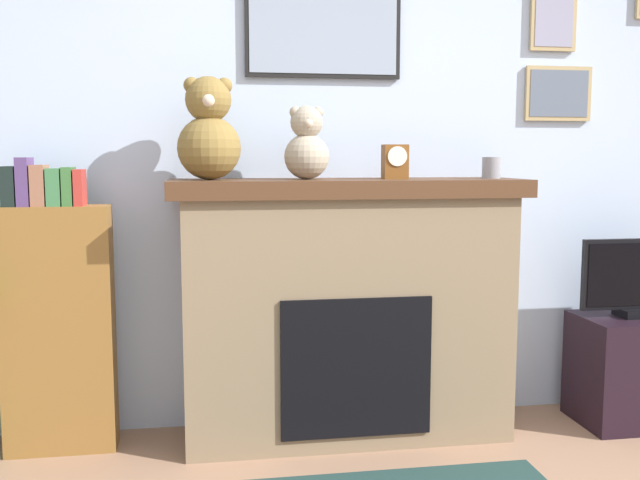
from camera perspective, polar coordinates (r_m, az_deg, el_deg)
The scene contains 9 objects.
back_wall at distance 3.59m, azimuth 2.23°, elevation 6.33°, with size 5.20×0.15×2.60m.
fireplace at distance 3.37m, azimuth 2.16°, elevation -5.48°, with size 1.63×0.51×1.23m.
bookshelf at distance 3.40m, azimuth -20.36°, elevation -5.98°, with size 0.48×0.16×1.33m.
tv_stand at distance 3.94m, azimuth 23.97°, elevation -9.47°, with size 0.57×0.40×0.54m, color black.
television at distance 3.84m, azimuth 24.30°, elevation -2.87°, with size 0.61×0.14×0.39m.
candle_jar at distance 3.48m, azimuth 13.60°, elevation 5.66°, with size 0.09×0.09×0.10m, color gray.
mantel_clock at distance 3.33m, azimuth 6.04°, elevation 6.28°, with size 0.11×0.09×0.16m.
teddy_bear_tan at distance 3.21m, azimuth -8.92°, elevation 8.44°, with size 0.28×0.28×0.45m.
teddy_bear_brown at distance 3.24m, azimuth -1.08°, elevation 7.53°, with size 0.21×0.21×0.33m.
Camera 1 is at (-0.71, -1.52, 1.33)m, focal length 39.84 mm.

